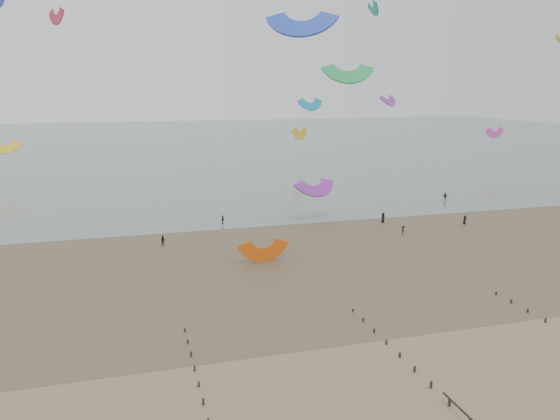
{
  "coord_description": "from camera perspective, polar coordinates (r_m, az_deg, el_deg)",
  "views": [
    {
      "loc": [
        -18.5,
        -38.65,
        23.79
      ],
      "look_at": [
        0.32,
        28.0,
        8.0
      ],
      "focal_mm": 35.0,
      "sensor_mm": 36.0,
      "label": 1
    }
  ],
  "objects": [
    {
      "name": "kites_airborne",
      "position": [
        129.0,
        -10.9,
        11.22
      ],
      "size": [
        251.29,
        115.24,
        42.96
      ],
      "color": "#DE46AC",
      "rests_on": "ground"
    },
    {
      "name": "sea_and_shore",
      "position": [
        78.16,
        -4.4,
        -4.91
      ],
      "size": [
        500.0,
        665.0,
        0.03
      ],
      "color": "#475654",
      "rests_on": "ground"
    },
    {
      "name": "grounded_kite",
      "position": [
        76.01,
        -1.75,
        -5.4
      ],
      "size": [
        6.25,
        5.0,
        3.3
      ],
      "primitive_type": null,
      "rotation": [
        1.54,
        0.0,
        0.06
      ],
      "color": "#F0580F",
      "rests_on": "ground"
    },
    {
      "name": "ground",
      "position": [
        49.01,
        8.93,
        -16.37
      ],
      "size": [
        500.0,
        500.0,
        0.0
      ],
      "primitive_type": "plane",
      "color": "brown",
      "rests_on": "ground"
    },
    {
      "name": "kitesurfers",
      "position": [
        101.37,
        12.06,
        -0.53
      ],
      "size": [
        141.33,
        23.99,
        1.83
      ],
      "color": "black",
      "rests_on": "ground"
    }
  ]
}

